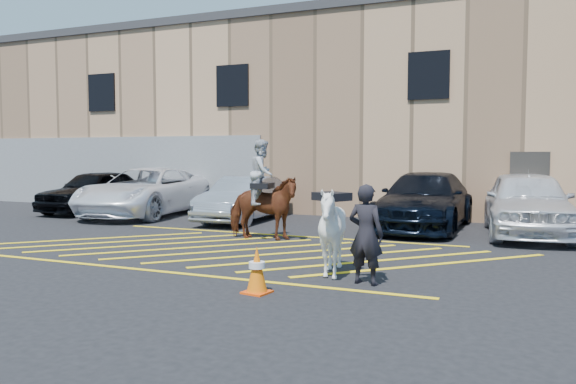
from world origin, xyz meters
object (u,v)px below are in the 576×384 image
at_px(car_white_pickup, 147,192).
at_px(saddled_white, 332,231).
at_px(mounted_bay, 262,200).
at_px(car_white_suv, 527,203).
at_px(traffic_cone, 257,270).
at_px(car_silver_sedan, 244,199).
at_px(car_blue_suv, 425,201).
at_px(handler, 366,234).
at_px(car_black_suv, 95,191).

height_order(car_white_pickup, saddled_white, car_white_pickup).
relative_size(car_white_pickup, mounted_bay, 2.38).
height_order(car_white_suv, traffic_cone, car_white_suv).
bearing_deg(car_silver_sedan, car_white_suv, -1.27).
height_order(car_blue_suv, mounted_bay, mounted_bay).
distance_m(car_blue_suv, handler, 7.36).
relative_size(car_blue_suv, mounted_bay, 2.20).
distance_m(car_white_suv, mounted_bay, 6.93).
xyz_separation_m(car_black_suv, handler, (12.07, -7.17, 0.05)).
bearing_deg(traffic_cone, car_black_suv, 141.82).
bearing_deg(handler, car_white_pickup, -26.66).
bearing_deg(mounted_bay, car_white_suv, 29.00).
bearing_deg(traffic_cone, car_white_suv, 64.89).
xyz_separation_m(car_silver_sedan, saddled_white, (5.08, -6.45, 0.09)).
height_order(car_white_pickup, traffic_cone, car_white_pickup).
bearing_deg(car_white_pickup, car_blue_suv, -3.29).
bearing_deg(handler, car_black_suv, -21.42).
distance_m(car_white_pickup, mounted_bay, 6.93).
bearing_deg(saddled_white, handler, -26.23).
bearing_deg(mounted_bay, saddled_white, -48.42).
height_order(car_white_pickup, mounted_bay, mounted_bay).
bearing_deg(traffic_cone, handler, 41.62).
bearing_deg(mounted_bay, traffic_cone, -65.42).
xyz_separation_m(car_white_pickup, car_white_suv, (12.11, -0.02, 0.04)).
distance_m(car_white_pickup, saddled_white, 11.14).
distance_m(car_white_suv, saddled_white, 7.34).
xyz_separation_m(car_silver_sedan, car_blue_suv, (5.55, 0.55, 0.09)).
height_order(car_blue_suv, traffic_cone, car_blue_suv).
relative_size(car_white_suv, mounted_bay, 2.03).
bearing_deg(traffic_cone, car_silver_sedan, 118.71).
bearing_deg(car_blue_suv, car_silver_sedan, -172.73).
bearing_deg(car_silver_sedan, car_blue_suv, 3.18).
relative_size(handler, mounted_bay, 0.66).
relative_size(car_blue_suv, traffic_cone, 7.52).
bearing_deg(car_silver_sedan, traffic_cone, -63.76).
relative_size(car_white_suv, traffic_cone, 6.94).
distance_m(car_black_suv, handler, 14.04).
xyz_separation_m(car_white_suv, handler, (-2.46, -6.98, -0.03)).
relative_size(car_blue_suv, car_white_suv, 1.08).
bearing_deg(saddled_white, traffic_cone, -113.24).
xyz_separation_m(car_black_suv, car_white_pickup, (2.42, -0.17, 0.05)).
xyz_separation_m(handler, mounted_bay, (-3.61, 3.61, 0.18)).
height_order(car_white_suv, mounted_bay, mounted_bay).
height_order(car_white_pickup, car_silver_sedan, car_white_pickup).
xyz_separation_m(car_white_suv, mounted_bay, (-6.06, -3.36, 0.15)).
xyz_separation_m(car_white_pickup, car_blue_suv, (9.41, 0.36, -0.03)).
bearing_deg(saddled_white, car_white_suv, 64.45).
bearing_deg(car_black_suv, handler, -28.92).
bearing_deg(saddled_white, car_white_pickup, 143.38).
xyz_separation_m(car_white_pickup, car_silver_sedan, (3.86, -0.19, -0.12)).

